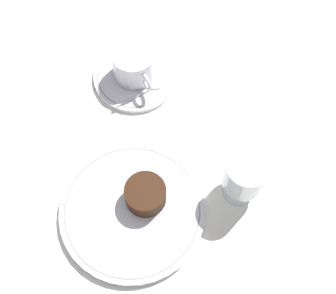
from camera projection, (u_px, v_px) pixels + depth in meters
name	position (u px, v px, depth m)	size (l,w,h in m)	color
ground_plane	(144.00, 216.00, 0.79)	(3.00, 3.00, 0.00)	white
dinner_plate	(132.00, 211.00, 0.78)	(0.25, 0.25, 0.01)	white
saucer	(136.00, 75.00, 0.90)	(0.16, 0.16, 0.01)	white
coffee_cup	(134.00, 63.00, 0.87)	(0.11, 0.08, 0.06)	white
spoon	(144.00, 92.00, 0.88)	(0.02, 0.10, 0.00)	silver
wine_glass	(245.00, 176.00, 0.74)	(0.07, 0.07, 0.11)	silver
dessert_cake	(146.00, 194.00, 0.77)	(0.07, 0.07, 0.04)	#381E0F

